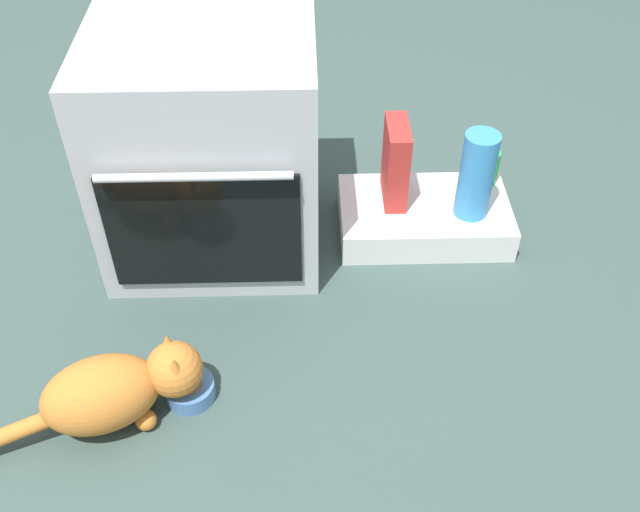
% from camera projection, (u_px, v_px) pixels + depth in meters
% --- Properties ---
extents(ground, '(8.00, 8.00, 0.00)m').
position_uv_depth(ground, '(210.00, 333.00, 2.16)').
color(ground, '#384C47').
extents(oven, '(0.66, 0.64, 0.73)m').
position_uv_depth(oven, '(210.00, 146.00, 2.23)').
color(oven, '#B7BABF').
rests_on(oven, ground).
extents(pantry_cabinet, '(0.57, 0.34, 0.11)m').
position_uv_depth(pantry_cabinet, '(424.00, 217.00, 2.46)').
color(pantry_cabinet, white).
rests_on(pantry_cabinet, ground).
extents(food_bowl, '(0.14, 0.14, 0.08)m').
position_uv_depth(food_bowl, '(190.00, 389.00, 1.97)').
color(food_bowl, '#4C7AB7').
rests_on(food_bowl, ground).
extents(cat, '(0.63, 0.29, 0.22)m').
position_uv_depth(cat, '(116.00, 390.00, 1.87)').
color(cat, '#C6752D').
rests_on(cat, ground).
extents(water_bottle, '(0.11, 0.11, 0.30)m').
position_uv_depth(water_bottle, '(476.00, 175.00, 2.29)').
color(water_bottle, '#388CD1').
rests_on(water_bottle, pantry_cabinet).
extents(cereal_box, '(0.07, 0.18, 0.28)m').
position_uv_depth(cereal_box, '(396.00, 163.00, 2.35)').
color(cereal_box, '#B72D28').
rests_on(cereal_box, pantry_cabinet).
extents(soda_can, '(0.07, 0.07, 0.12)m').
position_uv_depth(soda_can, '(489.00, 167.00, 2.47)').
color(soda_can, green).
rests_on(soda_can, pantry_cabinet).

